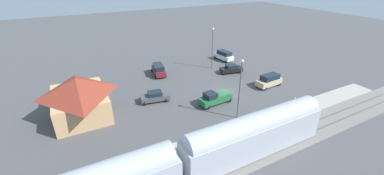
# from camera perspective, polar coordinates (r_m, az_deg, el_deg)

# --- Properties ---
(ground_plane) EXTENTS (200.00, 200.00, 0.00)m
(ground_plane) POSITION_cam_1_polar(r_m,az_deg,el_deg) (41.81, 7.45, -1.35)
(ground_plane) COLOR #4C4C4F
(railway_track) EXTENTS (4.80, 70.00, 0.30)m
(railway_track) POSITION_cam_1_polar(r_m,az_deg,el_deg) (33.17, 21.61, -10.94)
(railway_track) COLOR slate
(railway_track) RESTS_ON ground
(platform) EXTENTS (3.20, 46.00, 0.30)m
(platform) POSITION_cam_1_polar(r_m,az_deg,el_deg) (35.25, 16.84, -7.67)
(platform) COLOR #A8A399
(platform) RESTS_ON ground
(station_building) EXTENTS (10.23, 7.81, 5.77)m
(station_building) POSITION_cam_1_polar(r_m,az_deg,el_deg) (37.55, -25.03, -1.90)
(station_building) COLOR tan
(station_building) RESTS_ON ground
(pedestrian_on_platform) EXTENTS (0.36, 0.36, 1.71)m
(pedestrian_on_platform) POSITION_cam_1_polar(r_m,az_deg,el_deg) (39.40, 22.94, -3.04)
(pedestrian_on_platform) COLOR brown
(pedestrian_on_platform) RESTS_ON platform
(pedestrian_waiting_far) EXTENTS (0.36, 0.36, 1.71)m
(pedestrian_waiting_far) POSITION_cam_1_polar(r_m,az_deg,el_deg) (33.41, 16.24, -7.28)
(pedestrian_waiting_far) COLOR brown
(pedestrian_waiting_far) RESTS_ON platform
(suv_maroon) EXTENTS (5.14, 2.96, 2.22)m
(suv_maroon) POSITION_cam_1_polar(r_m,az_deg,el_deg) (48.83, -7.89, 4.22)
(suv_maroon) COLOR maroon
(suv_maroon) RESTS_ON ground
(suv_white) EXTENTS (5.10, 2.84, 2.22)m
(suv_white) POSITION_cam_1_polar(r_m,az_deg,el_deg) (57.24, 7.51, 7.51)
(suv_white) COLOR white
(suv_white) RESTS_ON ground
(sedan_charcoal) EXTENTS (2.61, 4.76, 1.74)m
(sedan_charcoal) POSITION_cam_1_polar(r_m,az_deg,el_deg) (39.01, -8.72, -2.09)
(sedan_charcoal) COLOR #47494F
(sedan_charcoal) RESTS_ON ground
(pickup_green) EXTENTS (2.38, 5.54, 2.14)m
(pickup_green) POSITION_cam_1_polar(r_m,az_deg,el_deg) (37.99, 5.42, -2.44)
(pickup_green) COLOR #236638
(pickup_green) RESTS_ON ground
(suv_tan) EXTENTS (2.30, 5.03, 2.22)m
(suv_tan) POSITION_cam_1_polar(r_m,az_deg,el_deg) (45.71, 17.73, 1.63)
(suv_tan) COLOR #C6B284
(suv_tan) RESTS_ON ground
(sedan_black) EXTENTS (2.69, 4.77, 1.74)m
(sedan_black) POSITION_cam_1_polar(r_m,az_deg,el_deg) (50.18, 9.23, 4.39)
(sedan_black) COLOR black
(sedan_black) RESTS_ON ground
(light_pole_near_platform) EXTENTS (0.44, 0.44, 8.77)m
(light_pole_near_platform) POSITION_cam_1_polar(r_m,az_deg,el_deg) (32.86, 11.28, 0.99)
(light_pole_near_platform) COLOR #515156
(light_pole_near_platform) RESTS_ON ground
(light_pole_lot_center) EXTENTS (0.44, 0.44, 8.61)m
(light_pole_lot_center) POSITION_cam_1_polar(r_m,az_deg,el_deg) (50.76, 4.84, 10.21)
(light_pole_lot_center) COLOR #515156
(light_pole_lot_center) RESTS_ON ground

